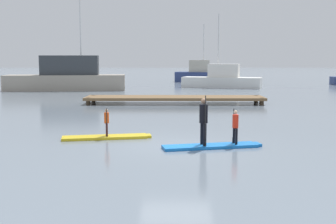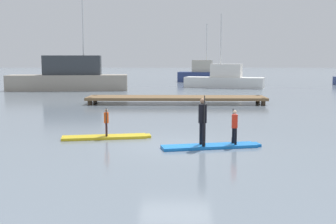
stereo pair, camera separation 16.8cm
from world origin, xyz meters
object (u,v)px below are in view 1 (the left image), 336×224
at_px(paddler_child_solo, 107,121).
at_px(fishing_boat_green_midground, 222,79).
at_px(paddler_child_front, 235,125).
at_px(trawler_grey_distant, 204,75).
at_px(paddleboard_far, 212,146).
at_px(fishing_boat_white_large, 67,78).
at_px(paddleboard_near, 107,137).
at_px(paddler_adult, 204,118).

distance_m(paddler_child_solo, fishing_boat_green_midground, 29.04).
relative_size(paddler_child_front, trawler_grey_distant, 0.15).
height_order(paddleboard_far, paddler_child_front, paddler_child_front).
bearing_deg(paddleboard_far, paddler_child_front, 13.24).
bearing_deg(paddler_child_front, fishing_boat_white_large, 115.02).
xyz_separation_m(paddleboard_near, paddler_adult, (3.53, -1.72, 0.96)).
xyz_separation_m(paddler_child_front, trawler_grey_distant, (1.93, 39.96, 0.18)).
bearing_deg(paddleboard_far, fishing_boat_green_midground, 82.77).
xyz_separation_m(paddleboard_near, paddler_child_front, (4.64, -1.46, 0.70)).
height_order(paddleboard_far, fishing_boat_green_midground, fishing_boat_green_midground).
distance_m(paddler_child_solo, paddleboard_far, 4.22).
relative_size(paddler_child_front, fishing_boat_green_midground, 0.14).
xyz_separation_m(paddleboard_near, trawler_grey_distant, (6.57, 38.50, 0.89)).
height_order(paddleboard_near, fishing_boat_green_midground, fishing_boat_green_midground).
height_order(fishing_boat_white_large, fishing_boat_green_midground, fishing_boat_white_large).
bearing_deg(paddler_child_solo, paddler_adult, -25.90).
bearing_deg(fishing_boat_green_midground, paddleboard_near, -105.19).
bearing_deg(paddleboard_near, trawler_grey_distant, 80.32).
distance_m(paddleboard_near, fishing_boat_green_midground, 29.04).
bearing_deg(paddler_child_front, paddler_child_solo, 162.63).
xyz_separation_m(fishing_boat_white_large, fishing_boat_green_midground, (15.01, 3.66, -0.34)).
xyz_separation_m(paddleboard_near, fishing_boat_green_midground, (7.60, 28.01, 0.80)).
bearing_deg(paddler_adult, paddler_child_front, 13.37).
distance_m(paddler_child_solo, paddler_child_front, 4.85).
relative_size(paddler_child_solo, paddler_child_front, 0.90).
relative_size(paddleboard_near, fishing_boat_white_large, 0.30).
bearing_deg(paddleboard_near, fishing_boat_green_midground, 74.81).
relative_size(paddleboard_far, trawler_grey_distant, 0.44).
bearing_deg(paddler_child_solo, trawler_grey_distant, 80.33).
relative_size(paddleboard_far, fishing_boat_green_midground, 0.42).
height_order(paddleboard_near, fishing_boat_white_large, fishing_boat_white_large).
relative_size(paddler_adult, fishing_boat_green_midground, 0.21).
xyz_separation_m(paddleboard_far, paddler_adult, (-0.31, -0.08, 0.96)).
height_order(fishing_boat_green_midground, trawler_grey_distant, fishing_boat_green_midground).
xyz_separation_m(paddleboard_far, fishing_boat_green_midground, (3.76, 29.66, 0.80)).
bearing_deg(paddler_adult, fishing_boat_green_midground, 82.20).
height_order(paddleboard_near, paddler_adult, paddler_adult).
height_order(paddler_child_front, trawler_grey_distant, trawler_grey_distant).
relative_size(paddleboard_near, paddleboard_far, 0.98).
height_order(paddleboard_far, trawler_grey_distant, trawler_grey_distant).
bearing_deg(paddler_adult, trawler_grey_distant, 85.69).
bearing_deg(fishing_boat_white_large, paddler_child_front, -64.98).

